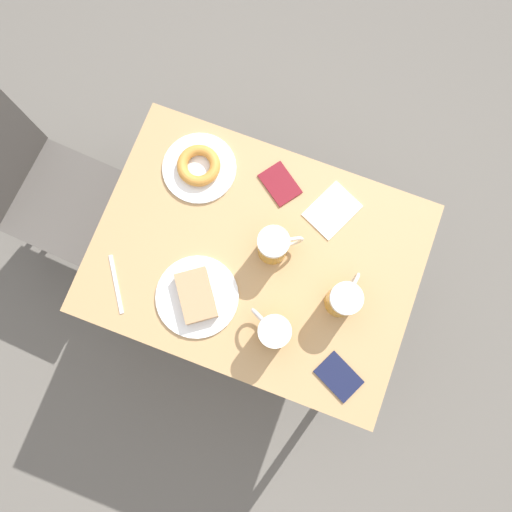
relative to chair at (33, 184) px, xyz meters
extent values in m
plane|color=#666059|center=(-0.01, -0.89, -0.52)|extent=(8.00, 8.00, 0.00)
cube|color=tan|center=(-0.01, -0.89, 0.23)|extent=(0.73, 1.00, 0.03)
cylinder|color=black|center=(-0.33, -1.34, -0.15)|extent=(0.04, 0.04, 0.74)
cylinder|color=black|center=(0.31, -1.34, -0.15)|extent=(0.04, 0.04, 0.74)
cylinder|color=black|center=(-0.33, -0.43, -0.15)|extent=(0.04, 0.04, 0.74)
cylinder|color=black|center=(0.31, -0.43, -0.15)|extent=(0.04, 0.04, 0.74)
cube|color=#514C47|center=(-0.01, -0.10, -0.08)|extent=(0.42, 0.42, 0.02)
cylinder|color=#514C47|center=(-0.19, -0.26, -0.30)|extent=(0.03, 0.03, 0.43)
cylinder|color=#514C47|center=(0.16, -0.28, -0.30)|extent=(0.03, 0.03, 0.43)
cylinder|color=#514C47|center=(-0.17, 0.09, -0.30)|extent=(0.03, 0.03, 0.43)
cylinder|color=#514C47|center=(0.18, 0.07, -0.30)|extent=(0.03, 0.03, 0.43)
cylinder|color=white|center=(-0.19, -0.76, 0.25)|extent=(0.25, 0.25, 0.01)
cube|color=tan|center=(-0.19, -0.76, 0.28)|extent=(0.18, 0.17, 0.04)
cylinder|color=white|center=(0.20, -0.62, 0.25)|extent=(0.24, 0.24, 0.01)
torus|color=#D18938|center=(0.20, -0.62, 0.28)|extent=(0.14, 0.14, 0.03)
cylinder|color=#C68C23|center=(-0.05, -1.17, 0.30)|extent=(0.09, 0.09, 0.11)
cylinder|color=white|center=(-0.05, -1.17, 0.37)|extent=(0.09, 0.09, 0.02)
torus|color=silver|center=(0.00, -1.18, 0.32)|extent=(0.09, 0.03, 0.09)
cylinder|color=#C68C23|center=(0.03, -0.93, 0.30)|extent=(0.09, 0.09, 0.11)
cylinder|color=white|center=(0.03, -0.93, 0.37)|extent=(0.09, 0.09, 0.02)
torus|color=silver|center=(0.06, -0.97, 0.32)|extent=(0.06, 0.08, 0.09)
cylinder|color=#C68C23|center=(-0.21, -1.02, 0.30)|extent=(0.09, 0.09, 0.11)
cylinder|color=white|center=(-0.21, -1.02, 0.37)|extent=(0.09, 0.09, 0.02)
torus|color=silver|center=(-0.19, -0.97, 0.32)|extent=(0.05, 0.08, 0.09)
cube|color=white|center=(0.21, -1.06, 0.25)|extent=(0.19, 0.17, 0.00)
cube|color=silver|center=(-0.24, -0.52, 0.25)|extent=(0.16, 0.11, 0.00)
cube|color=#141938|center=(-0.26, -1.24, 0.25)|extent=(0.13, 0.15, 0.01)
cube|color=maroon|center=(0.24, -0.87, 0.25)|extent=(0.14, 0.15, 0.01)
camera|label=1|loc=(-0.27, -0.98, 1.76)|focal=35.00mm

